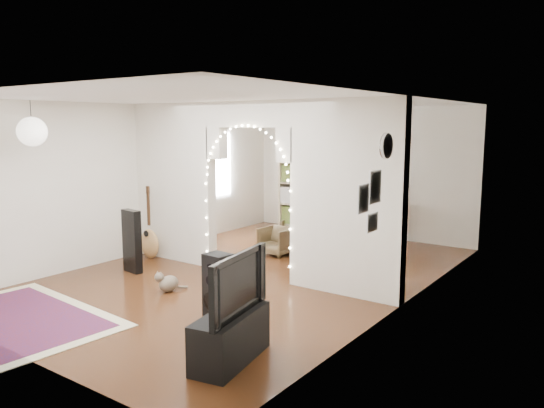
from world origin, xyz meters
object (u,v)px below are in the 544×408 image
Objects in this scene: dining_chair_left at (297,233)px; dining_chair_right at (277,241)px; bookcase at (320,206)px; floor_speaker at (218,285)px; acoustic_guitar at (149,232)px; media_console at (230,337)px; dining_table at (375,207)px.

dining_chair_right is at bearing -109.65° from dining_chair_left.
dining_chair_right is at bearing -120.64° from bookcase.
bookcase is 1.07m from dining_chair_right.
dining_chair_left is at bearing 111.77° from floor_speaker.
floor_speaker is 1.34× the size of dining_chair_left.
acoustic_guitar is 4.47m from media_console.
media_console is at bearing -58.11° from dining_chair_right.
acoustic_guitar reaches higher than dining_chair_right.
media_console is at bearing -71.84° from bookcase.
dining_table is (0.49, 1.37, -0.15)m from bookcase.
dining_chair_left is at bearing 104.36° from media_console.
dining_table is 1.76m from dining_chair_left.
dining_chair_left is 0.75m from dining_chair_right.
dining_chair_right reaches higher than media_console.
media_console is at bearing -86.77° from dining_table.
dining_chair_right is (-1.19, 2.96, -0.14)m from floor_speaker.
bookcase is 3.00× the size of dining_chair_right.
acoustic_guitar is at bearing -148.50° from dining_chair_left.
acoustic_guitar reaches higher than dining_table.
dining_chair_left is (-0.48, -0.04, -0.56)m from bookcase.
acoustic_guitar is at bearing -133.25° from dining_table.
floor_speaker is 5.15m from dining_table.
acoustic_guitar is at bearing -134.21° from bookcase.
dining_chair_left is at bearing 59.27° from acoustic_guitar.
bookcase reaches higher than floor_speaker.
acoustic_guitar is 2.80m from dining_chair_left.
dining_table reaches higher than dining_chair_left.
bookcase is at bearing -117.79° from dining_table.
media_console is 0.77× the size of dining_table.
dining_table reaches higher than dining_chair_right.
bookcase is at bearing 99.16° from media_console.
media_console is 5.09m from dining_chair_left.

